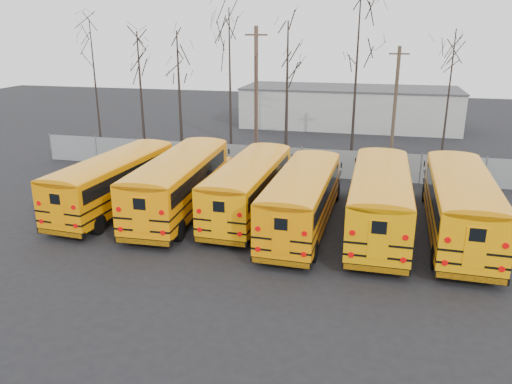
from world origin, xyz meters
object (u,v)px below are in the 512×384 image
(bus_d, at_px, (303,195))
(utility_pole_left, at_px, (256,90))
(bus_a, at_px, (116,177))
(utility_pole_right, at_px, (395,102))
(bus_e, at_px, (380,195))
(bus_f, at_px, (460,200))
(bus_b, at_px, (181,179))
(bus_c, at_px, (250,183))

(bus_d, height_order, utility_pole_left, utility_pole_left)
(bus_a, relative_size, utility_pole_right, 1.34)
(bus_e, relative_size, utility_pole_left, 1.19)
(bus_f, height_order, utility_pole_left, utility_pole_left)
(bus_a, height_order, utility_pole_right, utility_pole_right)
(bus_a, height_order, bus_f, bus_f)
(bus_b, xyz_separation_m, bus_c, (3.82, 0.56, -0.12))
(bus_d, bearing_deg, bus_f, 6.68)
(bus_b, relative_size, bus_f, 1.00)
(bus_d, bearing_deg, bus_b, 174.56)
(bus_e, height_order, utility_pole_left, utility_pole_left)
(utility_pole_right, bearing_deg, bus_f, -83.15)
(utility_pole_right, bearing_deg, bus_c, -120.74)
(bus_a, distance_m, utility_pole_right, 22.38)
(bus_c, height_order, utility_pole_right, utility_pole_right)
(bus_a, relative_size, bus_e, 0.96)
(bus_f, xyz_separation_m, utility_pole_right, (-2.92, 15.95, 2.47))
(bus_f, relative_size, utility_pole_left, 1.20)
(bus_a, relative_size, bus_c, 1.01)
(bus_e, bearing_deg, bus_b, 178.54)
(bus_e, bearing_deg, utility_pole_left, 124.12)
(bus_d, relative_size, utility_pole_right, 1.33)
(bus_a, xyz_separation_m, bus_c, (7.64, 0.83, -0.01))
(bus_b, height_order, bus_c, bus_b)
(bus_d, bearing_deg, utility_pole_left, 113.57)
(bus_a, height_order, utility_pole_left, utility_pole_left)
(utility_pole_left, xyz_separation_m, utility_pole_right, (10.84, 1.17, -0.75))
(bus_a, bearing_deg, utility_pole_right, 50.04)
(bus_f, height_order, utility_pole_right, utility_pole_right)
(bus_b, distance_m, bus_f, 14.54)
(bus_b, bearing_deg, bus_c, 6.37)
(bus_a, xyz_separation_m, bus_e, (14.57, -0.06, 0.10))
(bus_b, height_order, bus_e, bus_b)
(bus_a, relative_size, bus_d, 1.00)
(bus_c, distance_m, bus_d, 3.45)
(bus_b, height_order, bus_d, bus_b)
(bus_f, bearing_deg, bus_e, -176.74)
(bus_f, bearing_deg, bus_a, -178.20)
(bus_a, height_order, bus_e, bus_e)
(utility_pole_left, bearing_deg, bus_e, -51.31)
(bus_f, distance_m, utility_pole_right, 16.40)
(bus_b, distance_m, bus_e, 10.75)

